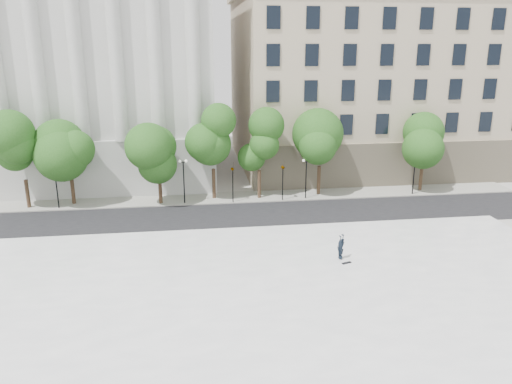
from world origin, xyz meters
TOP-DOWN VIEW (x-y plane):
  - ground at (0.00, 0.00)m, footprint 160.00×160.00m
  - plaza at (0.00, 3.00)m, footprint 44.00×22.00m
  - street at (0.00, 18.00)m, footprint 60.00×8.00m
  - far_sidewalk at (0.00, 24.00)m, footprint 60.00×4.00m
  - building_west at (-17.00, 38.57)m, footprint 31.50×27.65m
  - building_east at (20.00, 38.91)m, footprint 36.00×26.15m
  - traffic_light_west at (-0.58, 22.30)m, footprint 0.69×1.58m
  - traffic_light_east at (4.48, 22.30)m, footprint 0.57×1.86m
  - person_lying at (5.75, 6.55)m, footprint 1.64×1.89m
  - skateboard at (5.98, 5.77)m, footprint 0.74×0.40m
  - street_trees at (-2.79, 23.65)m, footprint 44.22×5.36m
  - lamp_posts at (0.58, 22.60)m, footprint 36.92×0.28m

SIDE VIEW (x-z plane):
  - ground at x=0.00m, z-range 0.00..0.00m
  - street at x=0.00m, z-range 0.00..0.02m
  - far_sidewalk at x=0.00m, z-range 0.00..0.12m
  - plaza at x=0.00m, z-range 0.00..0.45m
  - skateboard at x=5.98m, z-range 0.45..0.52m
  - person_lying at x=5.75m, z-range 0.45..0.95m
  - lamp_posts at x=0.58m, z-range 0.67..5.22m
  - traffic_light_west at x=-0.58m, z-range 1.55..5.67m
  - traffic_light_east at x=4.48m, z-range 1.62..5.85m
  - street_trees at x=-2.79m, z-range 1.38..9.44m
  - building_east at x=20.00m, z-range -0.36..22.64m
  - building_west at x=-17.00m, z-range 0.09..25.69m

